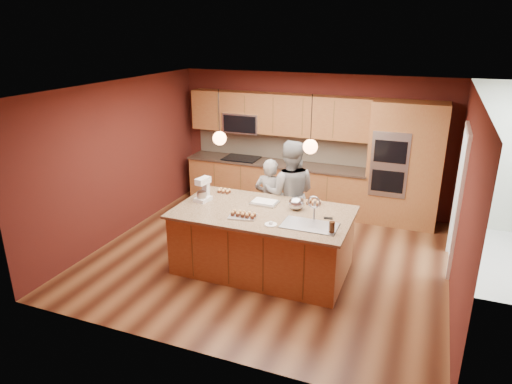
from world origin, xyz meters
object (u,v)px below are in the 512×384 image
at_px(person_left, 270,201).
at_px(person_right, 290,194).
at_px(stand_mixer, 203,191).
at_px(island, 264,240).
at_px(mixing_bowl, 296,203).

xyz_separation_m(person_left, person_right, (0.35, 0.00, 0.17)).
height_order(person_left, stand_mixer, person_left).
distance_m(person_right, stand_mixer, 1.47).
distance_m(island, person_right, 1.07).
bearing_deg(stand_mixer, mixing_bowl, 18.10).
bearing_deg(island, person_right, 84.60).
xyz_separation_m(person_left, mixing_bowl, (0.68, -0.73, 0.31)).
relative_size(person_left, stand_mixer, 3.97).
distance_m(person_left, stand_mixer, 1.26).
bearing_deg(mixing_bowl, island, -149.41).
xyz_separation_m(island, stand_mixer, (-1.04, 0.07, 0.63)).
distance_m(island, stand_mixer, 1.22).
bearing_deg(island, mixing_bowl, 30.59).
relative_size(person_left, mixing_bowl, 6.29).
bearing_deg(person_right, person_left, -12.34).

